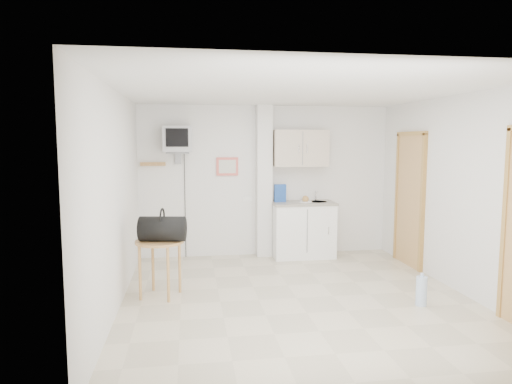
{
  "coord_description": "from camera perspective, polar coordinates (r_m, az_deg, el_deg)",
  "views": [
    {
      "loc": [
        -1.29,
        -5.28,
        1.91
      ],
      "look_at": [
        -0.41,
        0.6,
        1.25
      ],
      "focal_mm": 32.0,
      "sensor_mm": 36.0,
      "label": 1
    }
  ],
  "objects": [
    {
      "name": "crt_television",
      "position": [
        7.3,
        -9.8,
        6.44
      ],
      "size": [
        0.44,
        0.45,
        2.15
      ],
      "color": "slate",
      "rests_on": "ground"
    },
    {
      "name": "water_bottle",
      "position": [
        5.78,
        19.97,
        -11.54
      ],
      "size": [
        0.13,
        0.13,
        0.38
      ],
      "color": "#B1CBEE",
      "rests_on": "ground"
    },
    {
      "name": "round_table",
      "position": [
        5.76,
        -11.94,
        -6.93
      ],
      "size": [
        0.59,
        0.59,
        0.7
      ],
      "rotation": [
        0.0,
        0.0,
        0.43
      ],
      "color": "#A67C3E",
      "rests_on": "ground"
    },
    {
      "name": "duffel_bag",
      "position": [
        5.66,
        -11.61,
        -4.5
      ],
      "size": [
        0.59,
        0.39,
        0.41
      ],
      "rotation": [
        0.0,
        0.0,
        -0.16
      ],
      "color": "black",
      "rests_on": "round_table"
    },
    {
      "name": "kitchenette",
      "position": [
        7.6,
        5.8,
        -2.07
      ],
      "size": [
        1.03,
        0.58,
        2.1
      ],
      "color": "white",
      "rests_on": "ground"
    },
    {
      "name": "room_envelope",
      "position": [
        5.59,
        7.41,
        2.47
      ],
      "size": [
        4.24,
        4.54,
        2.55
      ],
      "color": "white",
      "rests_on": "ground"
    },
    {
      "name": "ground",
      "position": [
        5.76,
        5.07,
        -13.05
      ],
      "size": [
        4.5,
        4.5,
        0.0
      ],
      "primitive_type": "plane",
      "color": "beige",
      "rests_on": "ground"
    }
  ]
}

